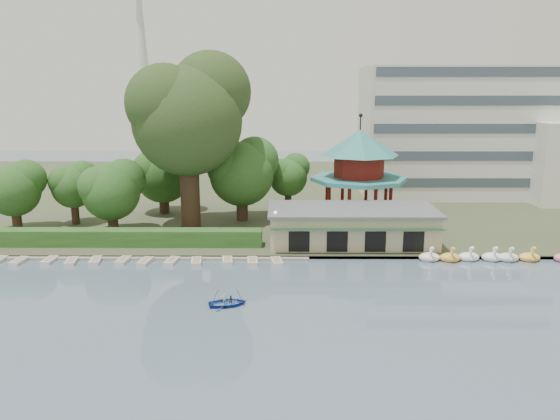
{
  "coord_description": "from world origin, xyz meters",
  "views": [
    {
      "loc": [
        2.32,
        -36.96,
        17.73
      ],
      "look_at": [
        2.0,
        18.0,
        5.0
      ],
      "focal_mm": 35.0,
      "sensor_mm": 36.0,
      "label": 1
    }
  ],
  "objects_px": {
    "rowboat_with_passengers": "(228,300)",
    "big_tree": "(189,112)",
    "boathouse": "(352,225)",
    "pavilion": "(359,166)",
    "dock": "(146,257)"
  },
  "relations": [
    {
      "from": "pavilion",
      "to": "rowboat_with_passengers",
      "type": "height_order",
      "value": "pavilion"
    },
    {
      "from": "rowboat_with_passengers",
      "to": "big_tree",
      "type": "bearing_deg",
      "value": 105.8
    },
    {
      "from": "pavilion",
      "to": "rowboat_with_passengers",
      "type": "bearing_deg",
      "value": -117.6
    },
    {
      "from": "rowboat_with_passengers",
      "to": "dock",
      "type": "bearing_deg",
      "value": 128.35
    },
    {
      "from": "dock",
      "to": "pavilion",
      "type": "xyz_separation_m",
      "value": [
        24.0,
        14.8,
        7.36
      ]
    },
    {
      "from": "pavilion",
      "to": "big_tree",
      "type": "height_order",
      "value": "big_tree"
    },
    {
      "from": "dock",
      "to": "rowboat_with_passengers",
      "type": "xyz_separation_m",
      "value": [
        9.79,
        -12.38,
        0.34
      ]
    },
    {
      "from": "dock",
      "to": "rowboat_with_passengers",
      "type": "bearing_deg",
      "value": -51.65
    },
    {
      "from": "big_tree",
      "to": "rowboat_with_passengers",
      "type": "xyz_separation_m",
      "value": [
        6.62,
        -23.39,
        -14.07
      ]
    },
    {
      "from": "dock",
      "to": "boathouse",
      "type": "relative_size",
      "value": 1.83
    },
    {
      "from": "pavilion",
      "to": "rowboat_with_passengers",
      "type": "distance_m",
      "value": 31.46
    },
    {
      "from": "pavilion",
      "to": "dock",
      "type": "bearing_deg",
      "value": -148.34
    },
    {
      "from": "boathouse",
      "to": "pavilion",
      "type": "height_order",
      "value": "pavilion"
    },
    {
      "from": "big_tree",
      "to": "rowboat_with_passengers",
      "type": "height_order",
      "value": "big_tree"
    },
    {
      "from": "pavilion",
      "to": "big_tree",
      "type": "distance_m",
      "value": 22.31
    }
  ]
}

